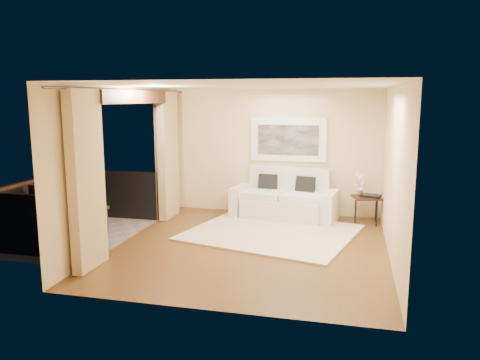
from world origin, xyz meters
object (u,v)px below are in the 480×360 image
(balcony_chair_near, at_px, (35,211))
(orchid, at_px, (360,183))
(side_table, at_px, (366,199))
(balcony_chair_far, at_px, (89,203))
(bistro_table, at_px, (68,204))
(sofa, at_px, (285,201))
(ice_bucket, at_px, (63,193))

(balcony_chair_near, bearing_deg, orchid, 41.85)
(orchid, bearing_deg, side_table, -47.17)
(balcony_chair_near, bearing_deg, balcony_chair_far, 62.06)
(bistro_table, xyz_separation_m, balcony_chair_far, (0.14, 0.42, -0.07))
(side_table, xyz_separation_m, bistro_table, (-5.13, -2.43, 0.17))
(sofa, bearing_deg, balcony_chair_near, -136.55)
(side_table, xyz_separation_m, balcony_chair_near, (-5.60, -2.69, 0.09))
(sofa, height_order, balcony_chair_near, sofa)
(bistro_table, height_order, balcony_chair_far, balcony_chair_far)
(bistro_table, relative_size, balcony_chair_near, 0.74)
(balcony_chair_near, relative_size, ice_bucket, 5.04)
(side_table, relative_size, bistro_table, 0.84)
(side_table, height_order, balcony_chair_near, balcony_chair_near)
(side_table, distance_m, bistro_table, 5.68)
(balcony_chair_far, xyz_separation_m, balcony_chair_near, (-0.62, -0.68, -0.01))
(orchid, relative_size, balcony_chair_near, 0.48)
(side_table, height_order, bistro_table, bistro_table)
(sofa, relative_size, bistro_table, 3.03)
(bistro_table, xyz_separation_m, balcony_chair_near, (-0.48, -0.26, -0.08))
(side_table, distance_m, ice_bucket, 5.79)
(balcony_chair_near, xyz_separation_m, ice_bucket, (0.32, 0.37, 0.26))
(orchid, bearing_deg, balcony_chair_near, -152.57)
(balcony_chair_far, relative_size, balcony_chair_near, 1.01)
(sofa, relative_size, orchid, 4.65)
(bistro_table, distance_m, balcony_chair_far, 0.45)
(sofa, xyz_separation_m, orchid, (1.51, 0.05, 0.43))
(balcony_chair_far, xyz_separation_m, ice_bucket, (-0.31, -0.32, 0.25))
(orchid, relative_size, balcony_chair_far, 0.48)
(ice_bucket, bearing_deg, orchid, 25.62)
(ice_bucket, bearing_deg, side_table, 23.71)
(balcony_chair_near, height_order, ice_bucket, balcony_chair_near)
(sofa, xyz_separation_m, balcony_chair_near, (-3.96, -2.79, 0.22))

